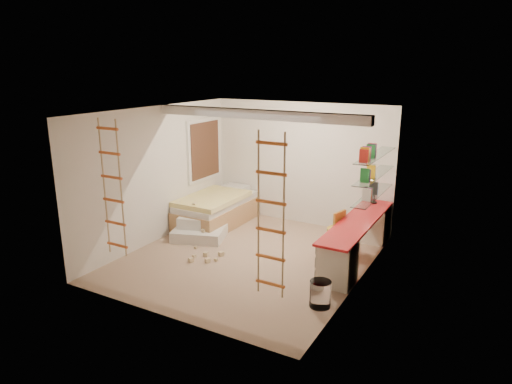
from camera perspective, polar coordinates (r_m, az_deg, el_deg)
The scene contains 15 objects.
floor at distance 8.24m, azimuth -1.02°, elevation -8.22°, with size 4.50×4.50×0.00m, color tan.
ceiling_beam at distance 7.84m, azimuth -0.00°, elevation 9.69°, with size 4.00×0.18×0.16m, color white.
window_frame at distance 10.03m, azimuth -6.54°, elevation 5.28°, with size 0.06×1.15×1.35m, color white.
window_blind at distance 10.01m, azimuth -6.36°, elevation 5.26°, with size 0.02×1.00×1.20m, color #4C2D1E.
rope_ladder_left at distance 7.24m, azimuth -17.49°, elevation 0.38°, with size 0.41×0.04×2.13m, color #D44E24, non-canonical shape.
rope_ladder_right at distance 5.65m, azimuth 1.86°, elevation -3.08°, with size 0.41×0.04×2.13m, color orange, non-canonical shape.
waste_bin at distance 6.69m, azimuth 8.03°, elevation -12.49°, with size 0.31×0.31×0.39m, color white.
desk at distance 8.20m, azimuth 12.55°, elevation -5.67°, with size 0.56×2.80×0.75m.
shelves at distance 8.09m, azimuth 14.59°, elevation 2.04°, with size 0.25×1.80×0.71m.
bed at distance 9.83m, azimuth -4.93°, elevation -2.22°, with size 1.02×2.00×0.69m.
task_lamp at distance 8.88m, azimuth 14.34°, elevation 0.81°, with size 0.14×0.36×0.57m.
swivel_chair at distance 8.29m, azimuth 10.35°, elevation -5.94°, with size 0.62×0.62×0.87m.
play_platform at distance 9.15m, azimuth -7.25°, elevation -4.73°, with size 1.16×1.03×0.43m.
toy_blocks at distance 8.57m, azimuth -6.71°, elevation -5.96°, with size 1.20×1.18×0.70m.
books at distance 8.06m, azimuth 14.67°, elevation 3.12°, with size 0.14×0.64×0.92m.
Camera 1 is at (3.79, -6.52, 3.32)m, focal length 32.00 mm.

